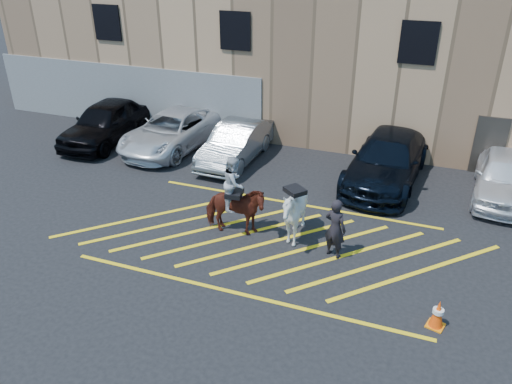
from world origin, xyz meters
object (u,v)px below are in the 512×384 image
(saddled_white, at_px, (294,213))
(car_silver_sedan, at_px, (236,143))
(traffic_cone, at_px, (438,314))
(handler, at_px, (335,228))
(mounted_bay, at_px, (235,204))
(car_black_suv, at_px, (106,122))
(car_white_pickup, at_px, (173,131))
(car_white_suv, at_px, (505,176))
(car_blue_suv, at_px, (387,159))

(saddled_white, bearing_deg, car_silver_sedan, 128.10)
(car_silver_sedan, xyz_separation_m, traffic_cone, (7.88, -7.16, -0.37))
(handler, xyz_separation_m, mounted_bay, (-3.02, 0.12, 0.13))
(handler, xyz_separation_m, saddled_white, (-1.28, 0.35, 0.05))
(car_black_suv, bearing_deg, car_white_pickup, 4.20)
(car_white_pickup, xyz_separation_m, saddled_white, (6.76, -5.16, 0.18))
(car_black_suv, relative_size, mounted_bay, 2.04)
(mounted_bay, bearing_deg, saddled_white, 7.51)
(car_white_pickup, bearing_deg, car_white_suv, 5.16)
(car_silver_sedan, relative_size, car_white_suv, 0.98)
(car_white_pickup, relative_size, handler, 3.06)
(car_black_suv, relative_size, traffic_cone, 6.97)
(car_silver_sedan, distance_m, car_white_suv, 9.67)
(car_silver_sedan, height_order, mounted_bay, mounted_bay)
(car_black_suv, xyz_separation_m, car_white_pickup, (3.03, 0.32, -0.12))
(car_black_suv, relative_size, car_white_pickup, 0.94)
(car_blue_suv, relative_size, car_white_suv, 1.26)
(car_silver_sedan, xyz_separation_m, saddled_white, (3.77, -4.81, 0.19))
(car_black_suv, distance_m, saddled_white, 10.92)
(mounted_bay, bearing_deg, car_white_pickup, 132.91)
(saddled_white, bearing_deg, handler, -15.50)
(car_black_suv, height_order, car_silver_sedan, car_black_suv)
(car_white_pickup, xyz_separation_m, car_silver_sedan, (2.98, -0.35, -0.01))
(handler, distance_m, mounted_bay, 3.03)
(traffic_cone, bearing_deg, car_white_suv, 76.49)
(car_white_suv, bearing_deg, handler, -126.09)
(car_silver_sedan, bearing_deg, car_white_suv, 3.56)
(handler, bearing_deg, car_white_pickup, -13.68)
(mounted_bay, bearing_deg, car_white_suv, 34.86)
(handler, bearing_deg, car_silver_sedan, -24.86)
(car_blue_suv, xyz_separation_m, mounted_bay, (-3.76, -5.28, 0.18))
(car_blue_suv, xyz_separation_m, car_white_suv, (3.88, 0.04, -0.06))
(car_white_pickup, distance_m, car_blue_suv, 8.77)
(car_black_suv, height_order, car_white_pickup, car_black_suv)
(mounted_bay, distance_m, traffic_cone, 6.25)
(car_white_suv, xyz_separation_m, saddled_white, (-5.89, -5.09, 0.15))
(car_white_suv, distance_m, traffic_cone, 7.66)
(car_white_suv, height_order, traffic_cone, car_white_suv)
(car_white_pickup, height_order, car_white_suv, car_white_suv)
(car_black_suv, distance_m, traffic_cone, 15.65)
(car_black_suv, distance_m, handler, 12.22)
(car_blue_suv, bearing_deg, traffic_cone, -68.76)
(saddled_white, bearing_deg, car_white_pickup, 142.63)
(car_black_suv, relative_size, car_silver_sedan, 1.14)
(car_black_suv, height_order, saddled_white, saddled_white)
(traffic_cone, bearing_deg, car_blue_suv, 105.80)
(saddled_white, bearing_deg, car_white_suv, 40.83)
(car_blue_suv, bearing_deg, handler, -92.32)
(car_white_pickup, distance_m, traffic_cone, 13.21)
(car_black_suv, bearing_deg, handler, -26.93)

